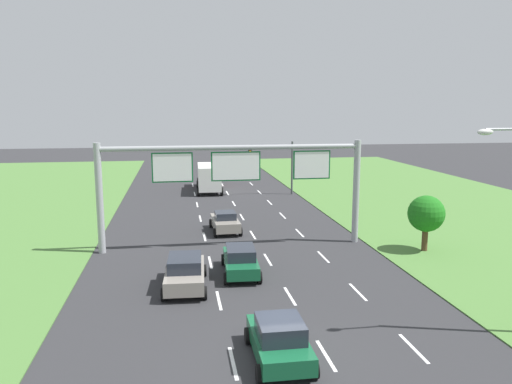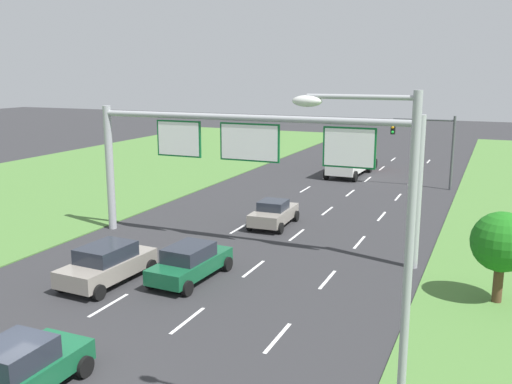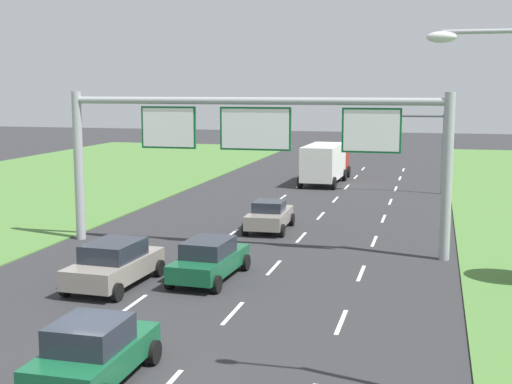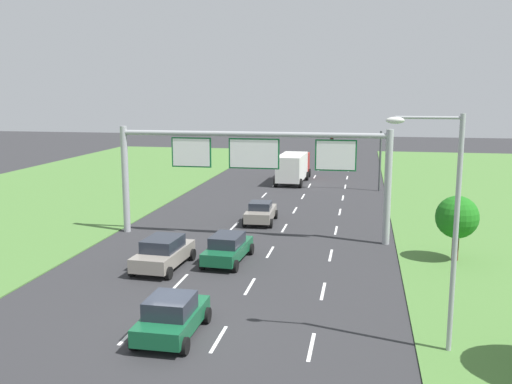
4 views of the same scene
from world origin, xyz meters
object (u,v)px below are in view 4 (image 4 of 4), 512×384
Objects in this scene: car_lead_silver at (228,248)px; car_mid_lane at (163,252)px; traffic_light_mast at (359,149)px; roadside_tree_mid at (457,218)px; box_truck at (294,166)px; car_far_ahead at (172,316)px; car_near_red at (261,212)px; street_lamp at (445,213)px; sign_gantry at (253,161)px.

car_mid_lane is at bearing -148.21° from car_lead_silver.
traffic_light_mast reaches higher than roadside_tree_mid.
car_far_ahead is at bearing -88.10° from box_truck.
traffic_light_mast is at bearing 64.11° from car_near_red.
box_truck is at bearing 92.85° from car_lead_silver.
street_lamp reaches higher than car_lead_silver.
car_far_ahead is 0.23× the size of sign_gantry.
car_lead_silver is at bearing -92.46° from car_near_red.
roadside_tree_mid is (2.26, 11.60, -2.62)m from street_lamp.
car_far_ahead is at bearing -91.70° from car_near_red.
traffic_light_mast is 0.66× the size of street_lamp.
box_truck is 1.50× the size of traffic_light_mast.
box_truck is at bearing 115.16° from roadside_tree_mid.
roadside_tree_mid is at bearing 18.17° from car_mid_lane.
traffic_light_mast is at bearing 95.51° from street_lamp.
sign_gantry reaches higher than car_mid_lane.
traffic_light_mast reaches higher than car_near_red.
car_near_red is at bearing 77.32° from car_mid_lane.
roadside_tree_mid is (12.14, -7.13, 1.70)m from car_near_red.
sign_gantry is (3.45, 7.08, 4.07)m from car_mid_lane.
car_mid_lane is at bearing -115.94° from sign_gantry.
car_near_red is 0.24× the size of sign_gantry.
box_truck reaches higher than car_mid_lane.
box_truck is at bearing 86.91° from car_mid_lane.
car_lead_silver is at bearing -105.34° from traffic_light_mast.
car_far_ahead is at bearing -134.66° from roadside_tree_mid.
roadside_tree_mid is (12.11, -25.78, 0.82)m from box_truck.
street_lamp is (9.97, -9.14, 4.29)m from car_lead_silver.
car_near_red is 18.67m from box_truck.
sign_gantry is at bearing 67.08° from car_mid_lane.
street_lamp is (9.80, 0.61, 4.27)m from car_far_ahead.
sign_gantry is 4.73× the size of roadside_tree_mid.
car_near_red is 5.91m from sign_gantry.
car_lead_silver is at bearing -93.88° from sign_gantry.
car_far_ahead is 1.09× the size of roadside_tree_mid.
car_far_ahead is (0.17, -9.75, 0.02)m from car_lead_silver.
car_far_ahead is 0.47× the size of street_lamp.
traffic_light_mast is at bearing 79.53° from car_far_ahead.
traffic_light_mast reaches higher than car_mid_lane.
roadside_tree_mid is (15.31, 4.15, 1.61)m from car_mid_lane.
car_lead_silver is 1.13× the size of car_far_ahead.
roadside_tree_mid reaches higher than car_near_red.
sign_gantry is at bearing -87.56° from box_truck.
car_far_ahead reaches higher than car_lead_silver.
car_far_ahead is at bearing -100.84° from traffic_light_mast.
box_truck is 0.49× the size of sign_gantry.
car_lead_silver is 14.19m from street_lamp.
car_far_ahead is 15.70m from sign_gantry.
traffic_light_mast is at bearing 71.60° from sign_gantry.
roadside_tree_mid is at bearing -32.34° from car_near_red.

